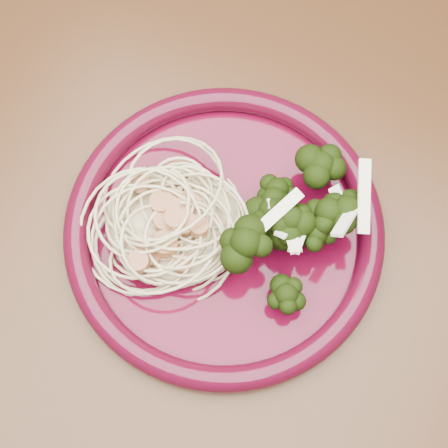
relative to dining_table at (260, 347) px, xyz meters
The scene contains 6 objects.
dining_table is the anchor object (origin of this frame).
dinner_plate 0.14m from the dining_table, 139.01° to the left, with size 0.32×0.32×0.02m.
spaghetti_pile 0.16m from the dining_table, 157.75° to the left, with size 0.11×0.10×0.03m, color beige.
scallop_cluster 0.18m from the dining_table, 157.75° to the left, with size 0.10×0.10×0.03m, color #AA7044, non-canonical shape.
broccoli_pile 0.14m from the dining_table, 103.00° to the left, with size 0.08×0.12×0.04m, color black.
onion_garnish 0.17m from the dining_table, 103.00° to the left, with size 0.05×0.08×0.05m, color white, non-canonical shape.
Camera 1 is at (0.01, -0.10, 1.22)m, focal length 50.00 mm.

